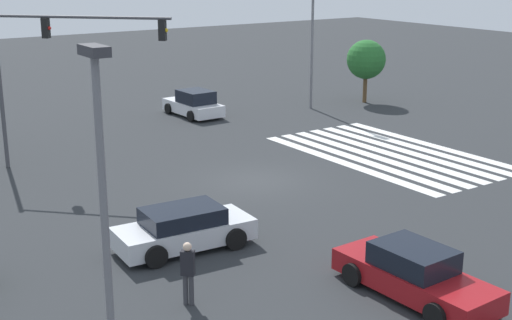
% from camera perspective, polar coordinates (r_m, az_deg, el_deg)
% --- Properties ---
extents(ground_plane, '(122.99, 122.99, 0.00)m').
position_cam_1_polar(ground_plane, '(29.83, 0.00, -1.70)').
color(ground_plane, '#2B2D30').
extents(crosswalk_markings, '(11.52, 6.30, 0.01)m').
position_cam_1_polar(crosswalk_markings, '(34.60, 10.61, 0.52)').
color(crosswalk_markings, silver).
rests_on(crosswalk_markings, ground_plane).
extents(traffic_signal_mast, '(5.66, 5.66, 6.90)m').
position_cam_1_polar(traffic_signal_mast, '(31.59, -16.28, 7.98)').
color(traffic_signal_mast, '#47474C').
rests_on(traffic_signal_mast, ground_plane).
extents(car_0, '(4.88, 2.13, 1.45)m').
position_cam_1_polar(car_0, '(20.24, 12.53, -8.89)').
color(car_0, maroon).
rests_on(car_0, ground_plane).
extents(car_1, '(4.26, 2.17, 1.56)m').
position_cam_1_polar(car_1, '(42.20, -4.99, 4.47)').
color(car_1, silver).
rests_on(car_1, ground_plane).
extents(car_3, '(2.29, 4.53, 1.38)m').
position_cam_1_polar(car_3, '(22.96, -5.80, -5.49)').
color(car_3, silver).
rests_on(car_3, ground_plane).
extents(pedestrian, '(0.41, 0.41, 1.79)m').
position_cam_1_polar(pedestrian, '(19.25, -5.47, -8.74)').
color(pedestrian, '#38383D').
rests_on(pedestrian, ground_plane).
extents(street_light_pole_a, '(0.80, 0.36, 7.45)m').
position_cam_1_polar(street_light_pole_a, '(14.32, -12.13, -2.81)').
color(street_light_pole_a, slate).
rests_on(street_light_pole_a, ground_plane).
extents(street_light_pole_b, '(0.80, 0.36, 8.93)m').
position_cam_1_polar(street_light_pole_b, '(43.69, 4.54, 10.93)').
color(street_light_pole_b, slate).
rests_on(street_light_pole_b, ground_plane).
extents(tree_corner_b, '(2.49, 2.49, 4.02)m').
position_cam_1_polar(tree_corner_b, '(46.32, 8.81, 7.94)').
color(tree_corner_b, brown).
rests_on(tree_corner_b, ground_plane).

